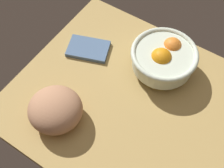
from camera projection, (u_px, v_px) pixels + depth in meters
ground_plane at (131, 102)px, 97.81cm from camera, size 75.64×65.08×3.00cm
fruit_bowl at (164, 58)px, 97.67cm from camera, size 21.94×21.94×11.03cm
bread_loaf at (55, 110)px, 88.84cm from camera, size 22.18×21.99×10.55cm
napkin_folded at (88, 49)px, 106.87cm from camera, size 16.82×13.89×1.50cm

